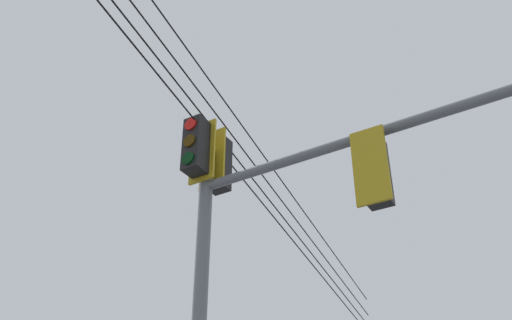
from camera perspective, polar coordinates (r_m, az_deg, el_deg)
signal_mast_assembly at (r=8.07m, az=-0.71°, el=-6.58°), size 2.94×4.51×6.72m
overhead_wire_span at (r=10.21m, az=-2.25°, el=1.77°), size 17.61×7.05×1.76m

